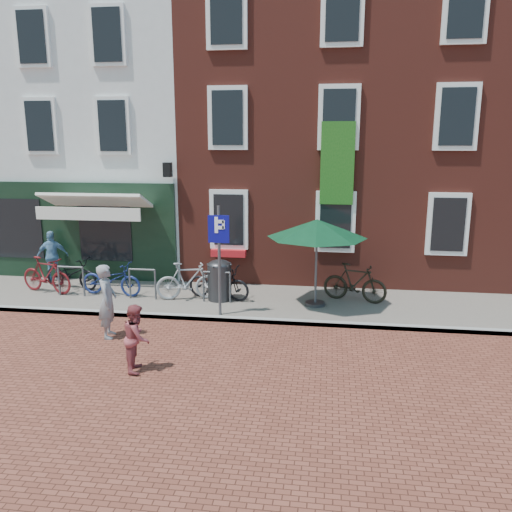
# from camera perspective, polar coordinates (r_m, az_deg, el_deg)

# --- Properties ---
(ground) EXTENTS (80.00, 80.00, 0.00)m
(ground) POSITION_cam_1_polar(r_m,az_deg,el_deg) (12.71, -7.65, -6.98)
(ground) COLOR brown
(sidewalk) EXTENTS (24.00, 3.00, 0.10)m
(sidewalk) POSITION_cam_1_polar(r_m,az_deg,el_deg) (13.86, -1.99, -4.95)
(sidewalk) COLOR slate
(sidewalk) RESTS_ON ground
(building_stucco) EXTENTS (8.00, 8.00, 9.00)m
(building_stucco) POSITION_cam_1_polar(r_m,az_deg,el_deg) (20.28, -16.62, 12.93)
(building_stucco) COLOR silver
(building_stucco) RESTS_ON ground
(building_brick_mid) EXTENTS (6.00, 8.00, 10.00)m
(building_brick_mid) POSITION_cam_1_polar(r_m,az_deg,el_deg) (18.56, 4.09, 15.02)
(building_brick_mid) COLOR maroon
(building_brick_mid) RESTS_ON ground
(building_brick_right) EXTENTS (6.00, 8.00, 10.00)m
(building_brick_right) POSITION_cam_1_polar(r_m,az_deg,el_deg) (19.09, 22.94, 14.01)
(building_brick_right) COLOR maroon
(building_brick_right) RESTS_ON ground
(litter_bin) EXTENTS (0.62, 0.62, 1.14)m
(litter_bin) POSITION_cam_1_polar(r_m,az_deg,el_deg) (13.69, -4.01, -2.41)
(litter_bin) COLOR #313133
(litter_bin) RESTS_ON sidewalk
(parking_sign) EXTENTS (0.50, 0.08, 2.64)m
(parking_sign) POSITION_cam_1_polar(r_m,az_deg,el_deg) (12.26, -4.07, 1.17)
(parking_sign) COLOR #4C4C4F
(parking_sign) RESTS_ON sidewalk
(parasol) EXTENTS (2.49, 2.49, 2.31)m
(parasol) POSITION_cam_1_polar(r_m,az_deg,el_deg) (12.97, 6.70, 3.38)
(parasol) COLOR #4C4C4F
(parasol) RESTS_ON sidewalk
(woman) EXTENTS (0.52, 0.67, 1.63)m
(woman) POSITION_cam_1_polar(r_m,az_deg,el_deg) (11.79, -15.94, -4.77)
(woman) COLOR gray
(woman) RESTS_ON ground
(boy) EXTENTS (0.60, 0.71, 1.28)m
(boy) POSITION_cam_1_polar(r_m,az_deg,el_deg) (10.08, -12.90, -8.68)
(boy) COLOR #993F43
(boy) RESTS_ON ground
(cafe_person) EXTENTS (0.95, 0.68, 1.50)m
(cafe_person) POSITION_cam_1_polar(r_m,az_deg,el_deg) (16.61, -21.35, 0.01)
(cafe_person) COLOR #6392B8
(cafe_person) RESTS_ON sidewalk
(bicycle_0) EXTENTS (1.81, 0.97, 0.90)m
(bicycle_0) POSITION_cam_1_polar(r_m,az_deg,el_deg) (15.61, -19.53, -1.75)
(bicycle_0) COLOR black
(bicycle_0) RESTS_ON sidewalk
(bicycle_1) EXTENTS (1.73, 0.88, 1.00)m
(bicycle_1) POSITION_cam_1_polar(r_m,az_deg,el_deg) (15.42, -21.94, -1.93)
(bicycle_1) COLOR #601215
(bicycle_1) RESTS_ON sidewalk
(bicycle_2) EXTENTS (1.78, 0.79, 0.90)m
(bicycle_2) POSITION_cam_1_polar(r_m,az_deg,el_deg) (14.62, -15.53, -2.43)
(bicycle_2) COLOR navy
(bicycle_2) RESTS_ON sidewalk
(bicycle_3) EXTENTS (1.73, 0.86, 1.00)m
(bicycle_3) POSITION_cam_1_polar(r_m,az_deg,el_deg) (13.81, -7.46, -2.73)
(bicycle_3) COLOR gray
(bicycle_3) RESTS_ON sidewalk
(bicycle_4) EXTENTS (1.81, 0.96, 0.90)m
(bicycle_4) POSITION_cam_1_polar(r_m,az_deg,el_deg) (13.79, -4.09, -2.89)
(bicycle_4) COLOR black
(bicycle_4) RESTS_ON sidewalk
(bicycle_5) EXTENTS (1.73, 0.92, 1.00)m
(bicycle_5) POSITION_cam_1_polar(r_m,az_deg,el_deg) (13.78, 10.75, -2.88)
(bicycle_5) COLOR black
(bicycle_5) RESTS_ON sidewalk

